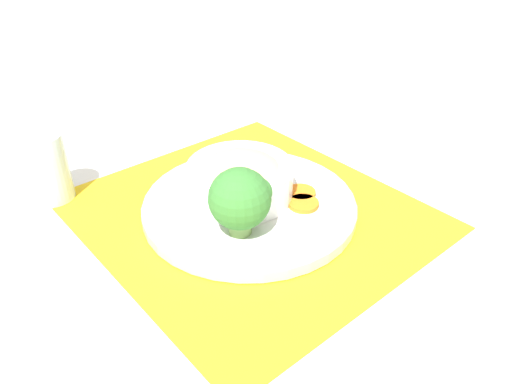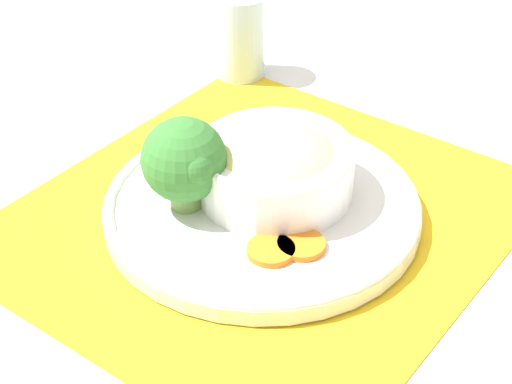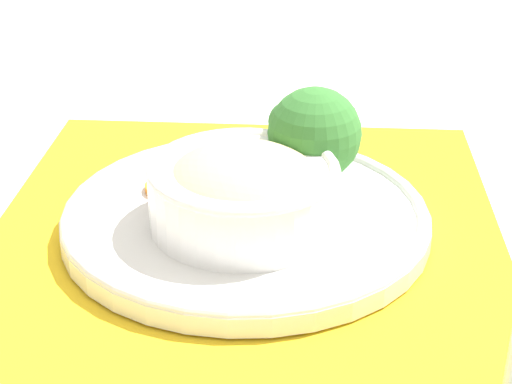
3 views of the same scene
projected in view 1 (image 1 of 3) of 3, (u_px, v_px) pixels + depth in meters
ground_plane at (250, 213)px, 0.72m from camera, size 4.00×4.00×0.00m
placemat at (250, 212)px, 0.72m from camera, size 0.42×0.46×0.00m
plate at (250, 205)px, 0.71m from camera, size 0.30×0.30×0.02m
bowl at (240, 177)px, 0.70m from camera, size 0.15×0.15×0.06m
broccoli_floret at (240, 199)px, 0.62m from camera, size 0.08×0.08×0.09m
carrot_slice_near at (303, 204)px, 0.70m from camera, size 0.04×0.04×0.01m
carrot_slice_middle at (301, 193)px, 0.72m from camera, size 0.04×0.04×0.01m
water_glass at (48, 171)px, 0.73m from camera, size 0.06×0.06×0.10m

